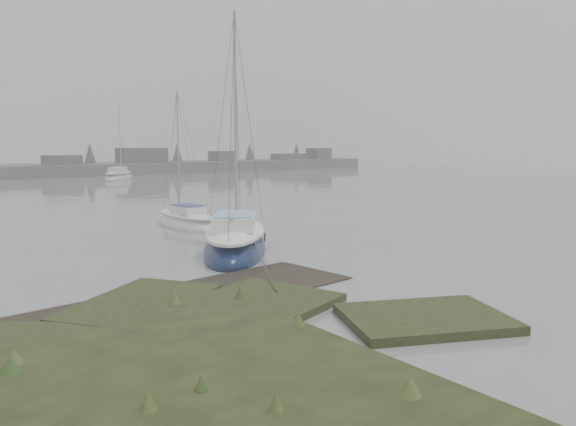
# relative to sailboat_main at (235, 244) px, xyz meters

# --- Properties ---
(ground) EXTENTS (160.00, 160.00, 0.00)m
(ground) POSITION_rel_sailboat_main_xyz_m (-1.49, 21.05, -0.29)
(ground) COLOR slate
(ground) RESTS_ON ground
(far_shoreline) EXTENTS (60.00, 8.00, 4.15)m
(far_shoreline) POSITION_rel_sailboat_main_xyz_m (25.35, 52.95, 0.56)
(far_shoreline) COLOR #4C4F51
(far_shoreline) RESTS_ON ground
(sailboat_main) EXTENTS (5.70, 6.69, 9.42)m
(sailboat_main) POSITION_rel_sailboat_main_xyz_m (0.00, 0.00, 0.00)
(sailboat_main) COLOR #0E1939
(sailboat_main) RESTS_ON ground
(sailboat_white) EXTENTS (1.63, 4.93, 6.95)m
(sailboat_white) POSITION_rel_sailboat_main_xyz_m (1.45, 6.67, -0.08)
(sailboat_white) COLOR white
(sailboat_white) RESTS_ON ground
(sailboat_far_b) EXTENTS (5.78, 6.25, 9.06)m
(sailboat_far_b) POSITION_rel_sailboat_main_xyz_m (11.58, 42.07, -0.01)
(sailboat_far_b) COLOR #9FA2A7
(sailboat_far_b) RESTS_ON ground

